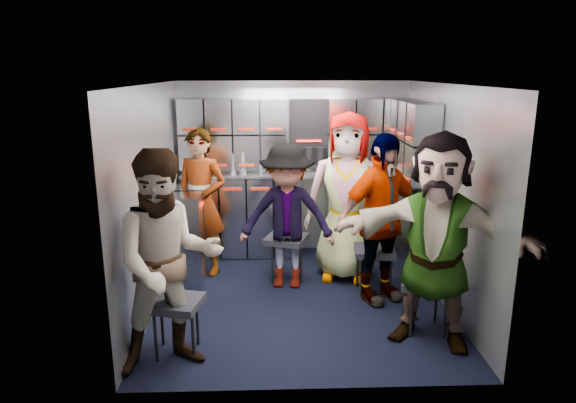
{
  "coord_description": "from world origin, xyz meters",
  "views": [
    {
      "loc": [
        -0.29,
        -4.73,
        2.23
      ],
      "look_at": [
        -0.11,
        0.35,
        0.92
      ],
      "focal_mm": 32.0,
      "sensor_mm": 36.0,
      "label": 1
    }
  ],
  "objects_px": {
    "jump_seat_center": "(343,236)",
    "jump_seat_mid_right": "(375,253)",
    "attendant_arc_c": "(347,197)",
    "attendant_standing": "(201,203)",
    "attendant_arc_a": "(168,263)",
    "jump_seat_mid_left": "(286,241)",
    "jump_seat_near_right": "(426,286)",
    "attendant_arc_d": "(380,219)",
    "attendant_arc_b": "(287,217)",
    "attendant_arc_e": "(436,241)",
    "jump_seat_near_left": "(176,306)"
  },
  "relations": [
    {
      "from": "attendant_standing",
      "to": "attendant_arc_e",
      "type": "relative_size",
      "value": 0.92
    },
    {
      "from": "jump_seat_mid_left",
      "to": "attendant_standing",
      "type": "bearing_deg",
      "value": 166.44
    },
    {
      "from": "jump_seat_mid_right",
      "to": "jump_seat_near_right",
      "type": "distance_m",
      "value": 0.86
    },
    {
      "from": "attendant_arc_b",
      "to": "jump_seat_mid_right",
      "type": "bearing_deg",
      "value": -3.84
    },
    {
      "from": "jump_seat_near_right",
      "to": "attendant_arc_a",
      "type": "distance_m",
      "value": 2.2
    },
    {
      "from": "jump_seat_near_right",
      "to": "attendant_arc_a",
      "type": "bearing_deg",
      "value": -166.96
    },
    {
      "from": "jump_seat_near_right",
      "to": "attendant_arc_e",
      "type": "distance_m",
      "value": 0.51
    },
    {
      "from": "jump_seat_mid_left",
      "to": "attendant_arc_b",
      "type": "distance_m",
      "value": 0.37
    },
    {
      "from": "jump_seat_mid_right",
      "to": "attendant_arc_b",
      "type": "xyz_separation_m",
      "value": [
        -0.89,
        0.19,
        0.34
      ]
    },
    {
      "from": "attendant_arc_a",
      "to": "jump_seat_mid_left",
      "type": "bearing_deg",
      "value": 42.26
    },
    {
      "from": "attendant_arc_c",
      "to": "attendant_standing",
      "type": "bearing_deg",
      "value": -172.84
    },
    {
      "from": "jump_seat_near_right",
      "to": "attendant_arc_d",
      "type": "height_order",
      "value": "attendant_arc_d"
    },
    {
      "from": "jump_seat_center",
      "to": "attendant_arc_d",
      "type": "bearing_deg",
      "value": -72.69
    },
    {
      "from": "jump_seat_mid_right",
      "to": "attendant_arc_c",
      "type": "distance_m",
      "value": 0.68
    },
    {
      "from": "jump_seat_near_left",
      "to": "attendant_arc_d",
      "type": "bearing_deg",
      "value": 27.39
    },
    {
      "from": "attendant_arc_c",
      "to": "attendant_arc_d",
      "type": "distance_m",
      "value": 0.63
    },
    {
      "from": "jump_seat_near_left",
      "to": "jump_seat_near_right",
      "type": "height_order",
      "value": "jump_seat_near_right"
    },
    {
      "from": "jump_seat_center",
      "to": "jump_seat_near_right",
      "type": "height_order",
      "value": "jump_seat_near_right"
    },
    {
      "from": "attendant_arc_d",
      "to": "attendant_arc_a",
      "type": "bearing_deg",
      "value": -175.69
    },
    {
      "from": "attendant_arc_a",
      "to": "attendant_arc_c",
      "type": "height_order",
      "value": "attendant_arc_c"
    },
    {
      "from": "attendant_standing",
      "to": "attendant_arc_b",
      "type": "bearing_deg",
      "value": -4.44
    },
    {
      "from": "jump_seat_near_left",
      "to": "attendant_arc_a",
      "type": "bearing_deg",
      "value": -90.0
    },
    {
      "from": "attendant_arc_a",
      "to": "attendant_arc_e",
      "type": "xyz_separation_m",
      "value": [
        2.1,
        0.31,
        0.04
      ]
    },
    {
      "from": "jump_seat_near_right",
      "to": "jump_seat_mid_left",
      "type": "bearing_deg",
      "value": 134.76
    },
    {
      "from": "jump_seat_mid_left",
      "to": "jump_seat_near_right",
      "type": "relative_size",
      "value": 1.05
    },
    {
      "from": "jump_seat_center",
      "to": "jump_seat_mid_right",
      "type": "relative_size",
      "value": 1.05
    },
    {
      "from": "jump_seat_center",
      "to": "attendant_arc_a",
      "type": "bearing_deg",
      "value": -129.95
    },
    {
      "from": "jump_seat_near_right",
      "to": "attendant_arc_d",
      "type": "relative_size",
      "value": 0.3
    },
    {
      "from": "attendant_arc_b",
      "to": "jump_seat_mid_left",
      "type": "bearing_deg",
      "value": 97.96
    },
    {
      "from": "jump_seat_mid_left",
      "to": "jump_seat_mid_right",
      "type": "xyz_separation_m",
      "value": [
        0.89,
        -0.37,
        -0.01
      ]
    },
    {
      "from": "jump_seat_mid_left",
      "to": "attendant_standing",
      "type": "xyz_separation_m",
      "value": [
        -0.93,
        0.22,
        0.38
      ]
    },
    {
      "from": "attendant_arc_d",
      "to": "jump_seat_near_left",
      "type": "bearing_deg",
      "value": -179.98
    },
    {
      "from": "jump_seat_center",
      "to": "jump_seat_mid_right",
      "type": "xyz_separation_m",
      "value": [
        0.24,
        -0.58,
        0.01
      ]
    },
    {
      "from": "jump_seat_near_left",
      "to": "attendant_standing",
      "type": "bearing_deg",
      "value": 90.0
    },
    {
      "from": "jump_seat_mid_right",
      "to": "attendant_arc_a",
      "type": "height_order",
      "value": "attendant_arc_a"
    },
    {
      "from": "jump_seat_mid_right",
      "to": "attendant_arc_d",
      "type": "xyz_separation_m",
      "value": [
        0.0,
        -0.18,
        0.41
      ]
    },
    {
      "from": "attendant_arc_e",
      "to": "attendant_arc_c",
      "type": "bearing_deg",
      "value": 136.61
    },
    {
      "from": "attendant_arc_d",
      "to": "jump_seat_center",
      "type": "bearing_deg",
      "value": 79.94
    },
    {
      "from": "attendant_arc_a",
      "to": "attendant_arc_c",
      "type": "xyz_separation_m",
      "value": [
        1.58,
        1.7,
        0.06
      ]
    },
    {
      "from": "attendant_arc_c",
      "to": "jump_seat_near_right",
      "type": "bearing_deg",
      "value": -52.93
    },
    {
      "from": "jump_seat_center",
      "to": "attendant_arc_a",
      "type": "distance_m",
      "value": 2.5
    },
    {
      "from": "attendant_arc_a",
      "to": "jump_seat_near_right",
      "type": "bearing_deg",
      "value": -5.51
    },
    {
      "from": "jump_seat_near_left",
      "to": "attendant_standing",
      "type": "height_order",
      "value": "attendant_standing"
    },
    {
      "from": "jump_seat_mid_left",
      "to": "attendant_arc_d",
      "type": "relative_size",
      "value": 0.31
    },
    {
      "from": "attendant_arc_c",
      "to": "attendant_arc_d",
      "type": "relative_size",
      "value": 1.09
    },
    {
      "from": "jump_seat_near_right",
      "to": "attendant_arc_a",
      "type": "relative_size",
      "value": 0.29
    },
    {
      "from": "attendant_arc_a",
      "to": "attendant_arc_d",
      "type": "bearing_deg",
      "value": 13.13
    },
    {
      "from": "jump_seat_near_right",
      "to": "attendant_arc_d",
      "type": "distance_m",
      "value": 0.81
    },
    {
      "from": "jump_seat_near_left",
      "to": "jump_seat_near_right",
      "type": "bearing_deg",
      "value": 8.3
    },
    {
      "from": "jump_seat_mid_right",
      "to": "attendant_standing",
      "type": "bearing_deg",
      "value": 162.02
    }
  ]
}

